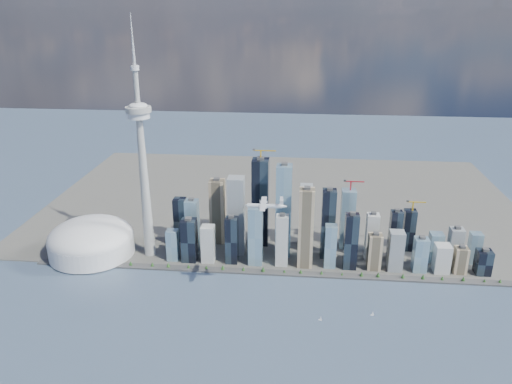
# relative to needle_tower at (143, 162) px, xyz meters

# --- Properties ---
(ground) EXTENTS (4000.00, 4000.00, 0.00)m
(ground) POSITION_rel_needle_tower_xyz_m (300.00, -310.00, -235.84)
(ground) COLOR #334359
(ground) RESTS_ON ground
(seawall) EXTENTS (1100.00, 22.00, 4.00)m
(seawall) POSITION_rel_needle_tower_xyz_m (300.00, -60.00, -233.84)
(seawall) COLOR #383838
(seawall) RESTS_ON ground
(land) EXTENTS (1400.00, 900.00, 3.00)m
(land) POSITION_rel_needle_tower_xyz_m (300.00, 390.00, -234.34)
(land) COLOR #4C4C47
(land) RESTS_ON ground
(shoreline_trees) EXTENTS (960.53, 7.20, 8.80)m
(shoreline_trees) POSITION_rel_needle_tower_xyz_m (300.00, -60.00, -227.06)
(shoreline_trees) COLOR #3F2D1E
(shoreline_trees) RESTS_ON seawall
(skyscraper_cluster) EXTENTS (736.00, 142.00, 246.35)m
(skyscraper_cluster) POSITION_rel_needle_tower_xyz_m (359.62, 26.82, -159.65)
(skyscraper_cluster) COLOR black
(skyscraper_cluster) RESTS_ON land
(needle_tower) EXTENTS (56.00, 56.00, 550.50)m
(needle_tower) POSITION_rel_needle_tower_xyz_m (0.00, 0.00, 0.00)
(needle_tower) COLOR #999994
(needle_tower) RESTS_ON land
(dome_stadium) EXTENTS (200.00, 200.00, 86.00)m
(dome_stadium) POSITION_rel_needle_tower_xyz_m (-140.00, -10.00, -196.40)
(dome_stadium) COLOR silver
(dome_stadium) RESTS_ON land
(airplane) EXTENTS (79.39, 70.09, 19.40)m
(airplane) POSITION_rel_needle_tower_xyz_m (291.97, -188.67, -17.56)
(airplane) COLOR silver
(airplane) RESTS_ON ground
(sailboat_west) EXTENTS (7.06, 2.15, 9.81)m
(sailboat_west) POSITION_rel_needle_tower_xyz_m (504.02, -203.07, -232.69)
(sailboat_west) COLOR white
(sailboat_west) RESTS_ON ground
(sailboat_east) EXTENTS (7.53, 3.74, 10.47)m
(sailboat_east) POSITION_rel_needle_tower_xyz_m (402.51, -228.76, -232.48)
(sailboat_east) COLOR white
(sailboat_east) RESTS_ON ground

